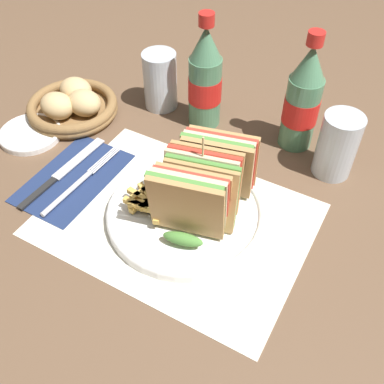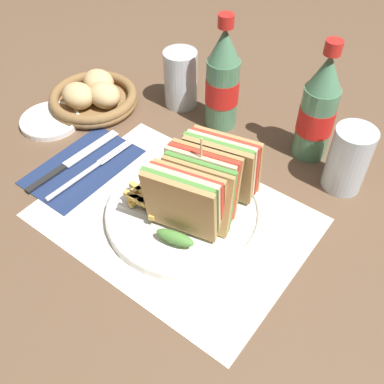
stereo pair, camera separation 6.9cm
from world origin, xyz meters
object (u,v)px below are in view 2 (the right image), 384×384
Objects in this scene: fork at (83,175)px; side_saucer at (50,120)px; coke_bottle_far at (318,110)px; glass_near at (347,163)px; coke_bottle_near at (223,81)px; glass_far at (181,82)px; club_sandwich at (202,186)px; knife at (73,160)px; plate_main at (185,212)px; bread_basket at (94,97)px.

fork is 0.19m from side_saucer.
coke_bottle_far reaches higher than side_saucer.
side_saucer is at bearing -160.52° from glass_near.
glass_near is at bearing -27.07° from coke_bottle_far.
fork is 0.31m from coke_bottle_near.
glass_far is (-0.11, 0.01, -0.05)m from coke_bottle_near.
fork is 0.87× the size of coke_bottle_far.
glass_far is (-0.23, 0.23, -0.02)m from club_sandwich.
glass_far is (0.04, 0.27, 0.05)m from knife.
plate_main is at bearing -68.40° from coke_bottle_near.
glass_far is at bearing 92.97° from fork.
coke_bottle_far reaches higher than bread_basket.
plate_main is 1.23× the size of knife.
knife is 0.18m from bread_basket.
glass_near is (0.09, -0.04, -0.05)m from coke_bottle_far.
glass_far is (-0.29, -0.02, -0.05)m from coke_bottle_far.
glass_far is at bearing 176.49° from glass_near.
coke_bottle_near is (-0.12, 0.23, 0.02)m from club_sandwich.
coke_bottle_far reaches higher than glass_far.
bread_basket is (-0.25, -0.11, -0.07)m from coke_bottle_near.
glass_near is 1.00× the size of glass_far.
plate_main is 0.27m from coke_bottle_near.
coke_bottle_near is 1.90× the size of glass_far.
glass_near is (0.27, -0.02, -0.05)m from coke_bottle_near.
bread_basket is at bearing -139.72° from glass_far.
glass_near is 0.99× the size of side_saucer.
fork is 0.29m from glass_far.
bread_basket is 0.10m from side_saucer.
knife is 0.14m from side_saucer.
fork is at bearing -18.07° from knife.
glass_near is 0.38m from glass_far.
coke_bottle_far is 1.88× the size of side_saucer.
club_sandwich reaches higher than glass_near.
glass_near is (0.15, 0.21, -0.02)m from club_sandwich.
club_sandwich is 1.60× the size of glass_near.
bread_basket is (-0.10, 0.15, 0.02)m from knife.
club_sandwich reaches higher than bread_basket.
knife is 0.45m from coke_bottle_far.
glass_near reaches higher than bread_basket.
plate_main is 0.20m from fork.
knife is 1.77× the size of glass_far.
club_sandwich reaches higher than knife.
glass_near is at bearing 10.46° from bread_basket.
club_sandwich is 0.84× the size of coke_bottle_far.
coke_bottle_near is 1.24× the size of bread_basket.
plate_main is 0.37m from side_saucer.
club_sandwich reaches higher than fork.
glass_far is 0.65× the size of bread_basket.
bread_basket is (-0.34, 0.13, 0.01)m from plate_main.
knife is (-0.24, -0.02, -0.00)m from plate_main.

